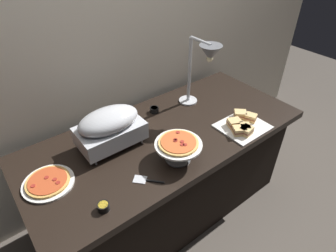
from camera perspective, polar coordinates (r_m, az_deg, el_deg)
The scene contains 11 objects.
ground_plane at distance 2.42m, azimuth -0.19°, elevation -15.65°, with size 8.00×8.00×0.00m, color #4C443D.
back_wall at distance 2.03m, azimuth -9.26°, elevation 15.58°, with size 4.40×0.04×2.40m, color beige.
buffet_table at distance 2.13m, azimuth -0.21°, elevation -9.30°, with size 1.90×0.84×0.76m.
chafing_dish at distance 1.72m, azimuth -11.70°, elevation -0.12°, with size 0.40×0.24×0.25m.
heat_lamp at distance 1.93m, azimuth 7.61°, elevation 13.23°, with size 0.15×0.33×0.51m.
pizza_plate_front at distance 1.67m, azimuth -23.02°, elevation -10.39°, with size 0.27×0.27×0.03m.
pizza_plate_center at distance 1.61m, azimuth 2.11°, elevation -3.89°, with size 0.27×0.27×0.14m.
sandwich_platter at distance 1.97m, azimuth 14.75°, elevation 0.24°, with size 0.32×0.28×0.06m.
sauce_cup_near at distance 1.46m, azimuth -12.88°, elevation -15.57°, with size 0.06×0.06×0.04m.
sauce_cup_far at distance 2.07m, azimuth -2.79°, elevation 3.32°, with size 0.07×0.07×0.04m.
serving_spatula at distance 1.57m, azimuth -4.21°, elevation -10.87°, with size 0.14×0.15×0.01m.
Camera 1 is at (-0.90, -1.17, 1.92)m, focal length 30.23 mm.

